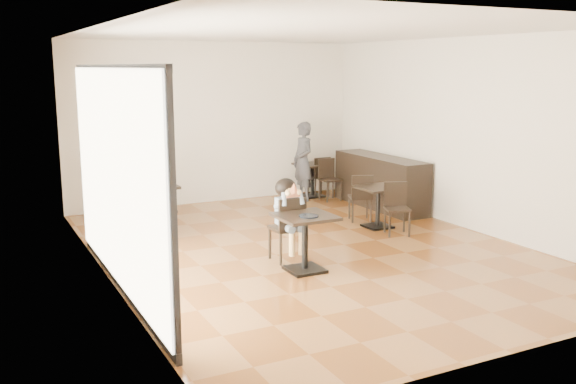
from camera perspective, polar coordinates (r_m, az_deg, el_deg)
floor at (r=9.71m, az=2.08°, el=-5.14°), size 6.00×8.00×0.01m
ceiling at (r=9.34m, az=2.22°, el=14.07°), size 6.00×8.00×0.01m
wall_back at (r=13.01m, az=-6.50°, el=6.12°), size 6.00×0.01×3.20m
wall_front at (r=6.25m, az=20.28°, el=0.11°), size 6.00×0.01×3.20m
wall_left at (r=8.36m, az=-16.15°, el=3.00°), size 0.01×8.00×3.20m
wall_right at (r=11.15m, az=15.79°, el=4.95°), size 0.01×8.00×3.20m
storefront_window at (r=7.91m, az=-15.16°, el=1.14°), size 0.04×4.50×2.60m
child_table at (r=8.62m, az=1.51°, el=-4.57°), size 0.73×0.73×0.78m
child_chair at (r=9.07m, az=-0.14°, el=-3.25°), size 0.42×0.42×0.93m
child at (r=9.04m, az=-0.14°, el=-2.51°), size 0.42×0.59×1.17m
plate at (r=8.43m, az=1.85°, el=-2.14°), size 0.26×0.26×0.02m
pizza_slice at (r=8.78m, az=0.41°, el=-0.05°), size 0.27×0.21×0.06m
adult_patron at (r=13.08m, az=1.33°, el=2.72°), size 0.39×0.59×1.62m
cafe_table_mid at (r=11.05m, az=8.00°, el=-1.34°), size 0.87×0.87×0.71m
cafe_table_left at (r=10.90m, az=-11.87°, el=-1.42°), size 0.86×0.86×0.79m
cafe_table_back at (r=13.55m, az=2.18°, el=1.06°), size 0.67×0.67×0.71m
chair_mid_a at (r=11.48m, az=6.44°, el=-0.47°), size 0.50×0.50×0.85m
chair_mid_b at (r=10.60m, az=9.71°, el=-1.53°), size 0.50×0.50×0.85m
chair_left_a at (r=11.41m, az=-12.62°, el=-0.48°), size 0.49×0.49×0.95m
chair_left_b at (r=10.37m, az=-11.09°, el=-1.58°), size 0.49×0.49×0.95m
chair_back_a at (r=13.60m, az=2.71°, el=1.40°), size 0.38×0.38×0.85m
chair_back_b at (r=13.18m, az=3.78°, el=1.07°), size 0.38×0.38×0.85m
service_counter at (r=12.63m, az=8.22°, el=0.89°), size 0.60×2.40×1.00m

